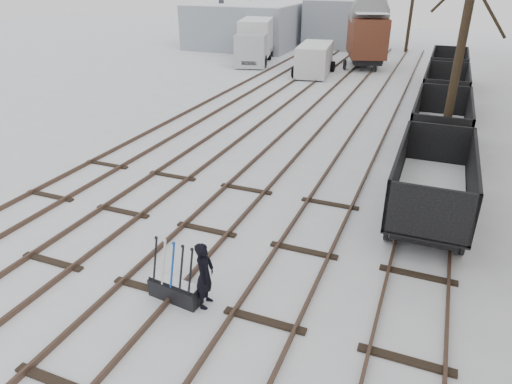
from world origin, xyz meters
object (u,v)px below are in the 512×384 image
ground_frame (175,289)px  box_van_wagon (367,35)px  lorry (255,41)px  panel_van (315,59)px  worker (205,275)px  crane (223,19)px  freight_wagon_a (431,193)px

ground_frame → box_van_wagon: 30.59m
lorry → panel_van: bearing=-42.6°
worker → box_van_wagon: box_van_wagon is taller
lorry → panel_van: 6.82m
worker → panel_van: 26.24m
crane → panel_van: bearing=-22.3°
freight_wagon_a → panel_van: bearing=114.8°
freight_wagon_a → panel_van: size_ratio=1.06×
worker → panel_van: size_ratio=0.32×
ground_frame → freight_wagon_a: 8.20m
ground_frame → crane: (-15.70, 35.22, 2.38)m
worker → box_van_wagon: (-1.75, 30.40, 1.60)m
worker → box_van_wagon: size_ratio=0.27×
ground_frame → lorry: size_ratio=0.19×
ground_frame → lorry: bearing=115.3°
lorry → crane: (-5.84, 6.08, 0.95)m
ground_frame → box_van_wagon: (-1.00, 30.50, 2.13)m
ground_frame → crane: size_ratio=0.15×
box_van_wagon → ground_frame: bearing=-104.2°
lorry → crane: crane is taller
ground_frame → lorry: lorry is taller
ground_frame → box_van_wagon: bearing=98.5°
ground_frame → worker: (0.75, 0.10, 0.53)m
box_van_wagon → panel_van: size_ratio=1.16×
ground_frame → worker: 0.93m
freight_wagon_a → crane: bearing=125.9°
crane → lorry: bearing=-30.3°
panel_van → crane: 15.12m
worker → lorry: lorry is taller
freight_wagon_a → panel_van: 21.62m
box_van_wagon → crane: size_ratio=0.59×
box_van_wagon → freight_wagon_a: bearing=-91.7°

